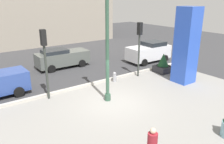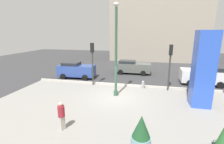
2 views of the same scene
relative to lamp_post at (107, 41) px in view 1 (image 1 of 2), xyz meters
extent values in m
plane|color=#38383A|center=(0.08, 3.59, -3.57)|extent=(60.00, 60.00, 0.00)
cube|color=gray|center=(0.08, -2.41, -3.57)|extent=(18.00, 10.00, 0.02)
cube|color=#B7B2A8|center=(0.08, 2.71, -3.49)|extent=(18.00, 0.24, 0.16)
cylinder|color=#335642|center=(0.00, 0.00, -3.37)|extent=(0.36, 0.36, 0.40)
cylinder|color=#335642|center=(0.00, 0.00, -0.07)|extent=(0.20, 0.20, 6.99)
cube|color=blue|center=(6.24, -0.60, -0.92)|extent=(1.28, 1.28, 5.30)
cube|color=#2D2D33|center=(6.70, 1.76, -3.30)|extent=(1.23, 1.23, 0.54)
cylinder|color=#382819|center=(6.70, 1.76, -3.05)|extent=(1.17, 1.17, 0.04)
cone|color=#1E4C28|center=(6.70, 1.76, -2.51)|extent=(0.90, 0.90, 1.04)
cylinder|color=#99999E|center=(2.17, 2.27, -3.29)|extent=(0.26, 0.26, 0.55)
sphere|color=#99999E|center=(2.17, 2.27, -2.94)|extent=(0.24, 0.24, 0.24)
cylinder|color=#99999E|center=(2.34, 2.27, -3.27)|extent=(0.12, 0.10, 0.10)
cylinder|color=#333833|center=(4.40, 2.20, -1.95)|extent=(0.14, 0.14, 3.23)
cube|color=black|center=(4.40, 2.20, 0.11)|extent=(0.28, 0.32, 0.90)
sphere|color=red|center=(4.40, 2.37, 0.38)|extent=(0.18, 0.18, 0.18)
cylinder|color=#333833|center=(-2.77, 2.28, -1.93)|extent=(0.14, 0.14, 3.28)
cube|color=black|center=(-2.77, 2.28, 0.16)|extent=(0.28, 0.32, 0.90)
sphere|color=yellow|center=(-2.77, 2.45, 0.43)|extent=(0.18, 0.18, 0.18)
cube|color=silver|center=(8.01, 4.81, -2.69)|extent=(4.29, 2.01, 1.21)
cube|color=#1E2328|center=(8.65, 4.79, -1.90)|extent=(1.96, 1.71, 0.38)
cylinder|color=black|center=(6.67, 3.91, -3.25)|extent=(0.65, 0.24, 0.64)
cylinder|color=black|center=(6.73, 5.79, -3.25)|extent=(0.65, 0.24, 0.64)
cylinder|color=black|center=(9.30, 3.83, -3.25)|extent=(0.65, 0.24, 0.64)
cylinder|color=black|center=(9.36, 5.71, -3.25)|extent=(0.65, 0.24, 0.64)
cylinder|color=black|center=(-4.21, 5.34, -3.25)|extent=(0.65, 0.24, 0.64)
cylinder|color=black|center=(-4.15, 3.61, -3.25)|extent=(0.65, 0.24, 0.64)
cube|color=#565B56|center=(0.66, 7.82, -2.75)|extent=(4.51, 1.78, 1.09)
cube|color=#1E2328|center=(-0.02, 7.83, -2.06)|extent=(2.03, 1.55, 0.30)
cylinder|color=black|center=(2.05, 8.69, -3.25)|extent=(0.64, 0.22, 0.64)
cylinder|color=black|center=(2.05, 6.94, -3.25)|extent=(0.64, 0.22, 0.64)
cylinder|color=black|center=(-0.73, 8.71, -3.25)|extent=(0.64, 0.22, 0.64)
cylinder|color=black|center=(-0.74, 6.96, -3.25)|extent=(0.64, 0.22, 0.64)
cylinder|color=maroon|center=(-1.88, -5.50, -2.47)|extent=(0.48, 0.48, 0.60)
sphere|color=beige|center=(-1.88, -5.50, -2.07)|extent=(0.22, 0.22, 0.22)
camera|label=1|loc=(-6.98, -10.17, 2.32)|focal=36.33mm
camera|label=2|loc=(2.42, -12.64, 1.57)|focal=26.16mm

